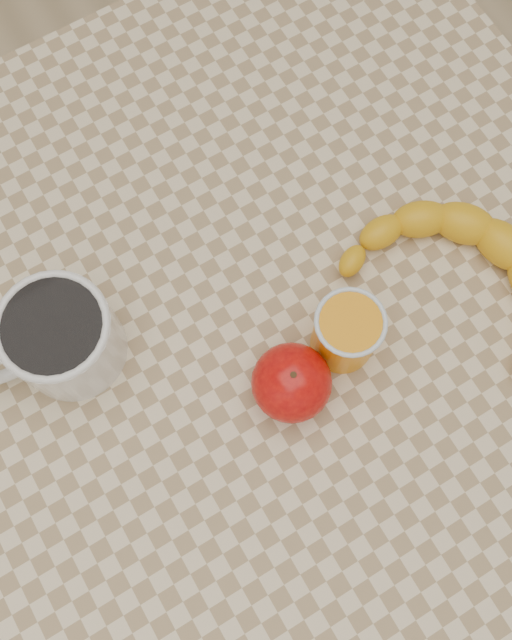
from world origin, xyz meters
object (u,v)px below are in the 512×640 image
coffee_mug (59,338)px  orange_juice_glass (346,332)px  table (256,348)px  banana (465,280)px  apple (292,383)px

coffee_mug → orange_juice_glass: 0.26m
table → coffee_mug: bearing=157.3°
table → coffee_mug: 0.22m
orange_juice_glass → banana: (0.13, -0.01, -0.02)m
orange_juice_glass → table: bearing=137.3°
coffee_mug → banana: coffee_mug is taller
table → orange_juice_glass: size_ratio=10.82×
table → apple: size_ratio=9.09×
table → banana: size_ratio=2.74×
table → apple: (-0.00, -0.07, 0.12)m
coffee_mug → banana: bearing=-20.9°
table → banana: (0.19, -0.07, 0.11)m
coffee_mug → orange_juice_glass: size_ratio=1.93×
coffee_mug → orange_juice_glass: coffee_mug is taller
coffee_mug → banana: (0.35, -0.13, -0.03)m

